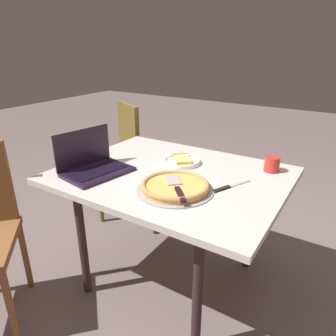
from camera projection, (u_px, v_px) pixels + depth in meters
name	position (u px, v px, depth m)	size (l,w,h in m)	color
ground_plane	(171.00, 277.00, 1.97)	(12.00, 12.00, 0.00)	#71605D
dining_table	(171.00, 184.00, 1.72)	(1.20, 0.95, 0.72)	silver
laptop	(93.00, 164.00, 1.69)	(0.30, 0.38, 0.23)	black
pizza_plate	(182.00, 161.00, 1.83)	(0.22, 0.22, 0.04)	white
pizza_tray	(175.00, 186.00, 1.49)	(0.37, 0.37, 0.04)	#9FA5AA
table_knife	(229.00, 187.00, 1.52)	(0.12, 0.23, 0.01)	beige
drink_cup	(272.00, 164.00, 1.70)	(0.08, 0.08, 0.08)	red
chair_far	(119.00, 152.00, 2.64)	(0.52, 0.52, 0.92)	brown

